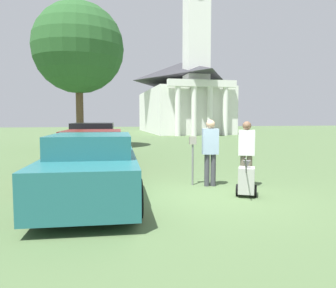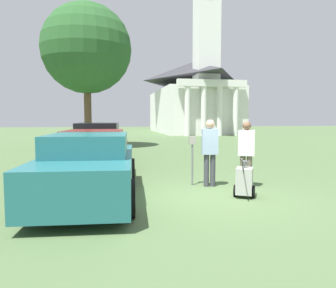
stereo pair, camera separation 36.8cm
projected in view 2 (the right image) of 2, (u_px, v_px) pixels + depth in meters
name	position (u px, v px, depth m)	size (l,w,h in m)	color
ground_plane	(203.00, 196.00, 7.65)	(120.00, 120.00, 0.00)	#4C663D
parked_car_teal	(90.00, 168.00, 7.35)	(2.28, 5.02, 1.48)	#23666B
parked_car_maroon	(95.00, 155.00, 10.07)	(2.32, 5.35, 1.46)	maroon
parked_car_black	(99.00, 144.00, 13.30)	(2.20, 5.00, 1.62)	black
parked_car_sage	(100.00, 141.00, 15.80)	(2.31, 4.83, 1.56)	gray
parking_meter	(192.00, 151.00, 8.85)	(0.18, 0.09, 1.33)	slate
person_worker	(210.00, 148.00, 8.68)	(0.45, 0.28, 1.78)	#3F3F47
person_supervisor	(246.00, 150.00, 8.55)	(0.47, 0.38, 1.74)	#665B4C
equipment_cart	(244.00, 181.00, 7.52)	(0.65, 0.96, 1.00)	#B2B2AD
church	(192.00, 91.00, 40.76)	(8.65, 17.14, 23.33)	white
shade_tree	(87.00, 49.00, 19.73)	(5.40, 5.40, 8.69)	brown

